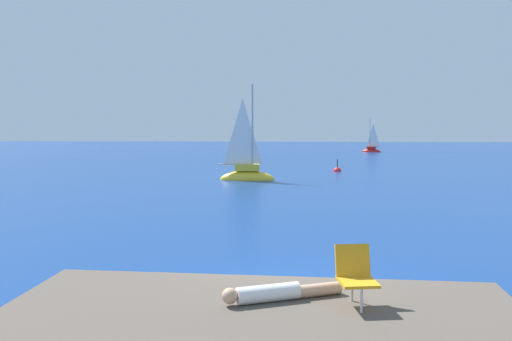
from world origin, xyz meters
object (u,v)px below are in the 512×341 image
at_px(marker_buoy, 337,171).
at_px(beach_chair, 355,273).
at_px(sailboat_near, 247,174).
at_px(sailboat_far, 371,150).
at_px(person_sunbather, 277,293).

bearing_deg(marker_buoy, beach_chair, -94.95).
bearing_deg(beach_chair, sailboat_near, 179.24).
height_order(sailboat_near, beach_chair, sailboat_near).
bearing_deg(beach_chair, sailboat_far, 162.64).
relative_size(sailboat_far, person_sunbather, 2.44).
bearing_deg(beach_chair, person_sunbather, -103.43).
relative_size(beach_chair, marker_buoy, 0.71).
relative_size(sailboat_far, beach_chair, 5.12).
relative_size(sailboat_near, person_sunbather, 3.67).
height_order(person_sunbather, marker_buoy, person_sunbather).
bearing_deg(beach_chair, marker_buoy, 166.80).
distance_m(sailboat_far, marker_buoy, 24.36).
height_order(beach_chair, marker_buoy, beach_chair).
bearing_deg(marker_buoy, person_sunbather, -96.97).
xyz_separation_m(sailboat_far, person_sunbather, (-9.68, -53.65, 0.86)).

